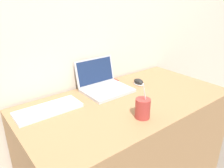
% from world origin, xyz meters
% --- Properties ---
extents(wall_back, '(7.00, 0.04, 2.50)m').
position_xyz_m(wall_back, '(0.00, 0.77, 1.25)').
color(wall_back, beige).
rests_on(wall_back, ground_plane).
extents(desk, '(1.41, 0.73, 0.71)m').
position_xyz_m(desk, '(0.00, 0.37, 0.35)').
color(desk, '#936D47').
rests_on(desk, ground_plane).
extents(laptop, '(0.32, 0.31, 0.21)m').
position_xyz_m(laptop, '(-0.03, 0.60, 0.75)').
color(laptop, '#ADADB2').
rests_on(laptop, desk).
extents(drink_cup, '(0.08, 0.08, 0.22)m').
position_xyz_m(drink_cup, '(-0.09, 0.15, 0.77)').
color(drink_cup, '#9E332D').
rests_on(drink_cup, desk).
extents(computer_mouse, '(0.06, 0.09, 0.04)m').
position_xyz_m(computer_mouse, '(0.24, 0.52, 0.72)').
color(computer_mouse, white).
rests_on(computer_mouse, desk).
extents(external_keyboard, '(0.39, 0.16, 0.02)m').
position_xyz_m(external_keyboard, '(-0.48, 0.54, 0.72)').
color(external_keyboard, silver).
rests_on(external_keyboard, desk).
extents(usb_stick, '(0.02, 0.06, 0.01)m').
position_xyz_m(usb_stick, '(0.15, 0.69, 0.71)').
color(usb_stick, '#B2261E').
rests_on(usb_stick, desk).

